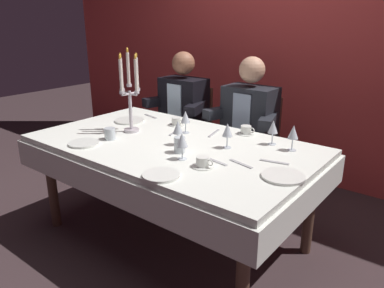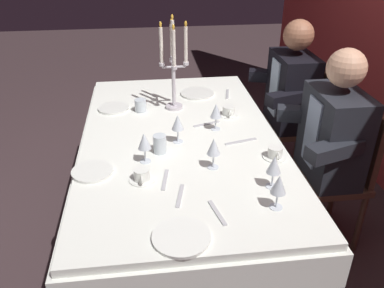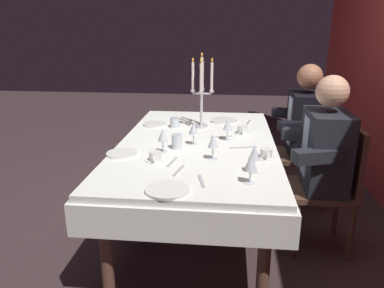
% 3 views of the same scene
% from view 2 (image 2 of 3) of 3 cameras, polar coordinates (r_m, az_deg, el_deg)
% --- Properties ---
extents(ground_plane, '(12.00, 12.00, 0.00)m').
position_cam_2_polar(ground_plane, '(2.70, -1.49, -12.81)').
color(ground_plane, '#392A2C').
extents(dining_table, '(1.94, 1.14, 0.74)m').
position_cam_2_polar(dining_table, '(2.33, -1.68, -1.38)').
color(dining_table, white).
rests_on(dining_table, ground_plane).
extents(candelabra, '(0.19, 0.19, 0.60)m').
position_cam_2_polar(candelabra, '(2.52, -2.59, 11.11)').
color(candelabra, silver).
rests_on(candelabra, dining_table).
extents(dinner_plate_0, '(0.23, 0.23, 0.01)m').
position_cam_2_polar(dinner_plate_0, '(1.57, -1.54, -13.18)').
color(dinner_plate_0, white).
rests_on(dinner_plate_0, dining_table).
extents(dinner_plate_1, '(0.20, 0.20, 0.01)m').
position_cam_2_polar(dinner_plate_1, '(2.65, -11.17, 5.08)').
color(dinner_plate_1, white).
rests_on(dinner_plate_1, dining_table).
extents(dinner_plate_2, '(0.24, 0.24, 0.01)m').
position_cam_2_polar(dinner_plate_2, '(2.84, 0.75, 7.26)').
color(dinner_plate_2, white).
rests_on(dinner_plate_2, dining_table).
extents(dinner_plate_3, '(0.20, 0.20, 0.01)m').
position_cam_2_polar(dinner_plate_3, '(2.00, -14.09, -3.82)').
color(dinner_plate_3, white).
rests_on(dinner_plate_3, dining_table).
extents(wine_glass_0, '(0.07, 0.07, 0.16)m').
position_cam_2_polar(wine_glass_0, '(2.30, 3.47, 4.68)').
color(wine_glass_0, silver).
rests_on(wine_glass_0, dining_table).
extents(wine_glass_1, '(0.07, 0.07, 0.16)m').
position_cam_2_polar(wine_glass_1, '(1.69, 12.33, -5.82)').
color(wine_glass_1, silver).
rests_on(wine_glass_1, dining_table).
extents(wine_glass_2, '(0.07, 0.07, 0.16)m').
position_cam_2_polar(wine_glass_2, '(2.16, -2.08, 3.03)').
color(wine_glass_2, silver).
rests_on(wine_glass_2, dining_table).
extents(wine_glass_3, '(0.07, 0.07, 0.16)m').
position_cam_2_polar(wine_glass_3, '(1.82, 11.68, -3.06)').
color(wine_glass_3, silver).
rests_on(wine_glass_3, dining_table).
extents(wine_glass_4, '(0.07, 0.07, 0.16)m').
position_cam_2_polar(wine_glass_4, '(1.98, -6.86, 0.29)').
color(wine_glass_4, silver).
rests_on(wine_glass_4, dining_table).
extents(wine_glass_5, '(0.07, 0.07, 0.16)m').
position_cam_2_polar(wine_glass_5, '(1.92, 3.12, -0.50)').
color(wine_glass_5, silver).
rests_on(wine_glass_5, dining_table).
extents(water_tumbler_0, '(0.07, 0.07, 0.10)m').
position_cam_2_polar(water_tumbler_0, '(2.09, -4.64, -0.00)').
color(water_tumbler_0, silver).
rests_on(water_tumbler_0, dining_table).
extents(water_tumbler_1, '(0.07, 0.07, 0.08)m').
position_cam_2_polar(water_tumbler_1, '(2.58, -7.38, 5.52)').
color(water_tumbler_1, silver).
rests_on(water_tumbler_1, dining_table).
extents(coffee_cup_0, '(0.13, 0.12, 0.06)m').
position_cam_2_polar(coffee_cup_0, '(2.09, 11.83, -1.28)').
color(coffee_cup_0, white).
rests_on(coffee_cup_0, dining_table).
extents(coffee_cup_1, '(0.13, 0.12, 0.06)m').
position_cam_2_polar(coffee_cup_1, '(2.52, 5.25, 4.67)').
color(coffee_cup_1, white).
rests_on(coffee_cup_1, dining_table).
extents(coffee_cup_2, '(0.13, 0.12, 0.06)m').
position_cam_2_polar(coffee_cup_2, '(1.89, -7.21, -4.51)').
color(coffee_cup_2, white).
rests_on(coffee_cup_2, dining_table).
extents(fork_0, '(0.07, 0.17, 0.01)m').
position_cam_2_polar(fork_0, '(2.40, 2.09, 2.89)').
color(fork_0, '#B7B7BC').
rests_on(fork_0, dining_table).
extents(spoon_1, '(0.17, 0.05, 0.01)m').
position_cam_2_polar(spoon_1, '(2.85, 5.10, 7.15)').
color(spoon_1, '#B7B7BC').
rests_on(spoon_1, dining_table).
extents(spoon_2, '(0.17, 0.06, 0.01)m').
position_cam_2_polar(spoon_2, '(1.69, 3.64, -9.80)').
color(spoon_2, '#B7B7BC').
rests_on(spoon_2, dining_table).
extents(spoon_3, '(0.17, 0.05, 0.01)m').
position_cam_2_polar(spoon_3, '(1.89, -3.88, -5.12)').
color(spoon_3, '#B7B7BC').
rests_on(spoon_3, dining_table).
extents(fork_4, '(0.17, 0.06, 0.01)m').
position_cam_2_polar(fork_4, '(1.78, -1.72, -7.42)').
color(fork_4, '#B7B7BC').
rests_on(fork_4, dining_table).
extents(knife_5, '(0.06, 0.19, 0.01)m').
position_cam_2_polar(knife_5, '(2.22, 7.01, 0.36)').
color(knife_5, '#B7B7BC').
rests_on(knife_5, dining_table).
extents(seated_diner_0, '(0.63, 0.48, 1.24)m').
position_cam_2_polar(seated_diner_0, '(3.02, 14.18, 7.54)').
color(seated_diner_0, brown).
rests_on(seated_diner_0, ground_plane).
extents(seated_diner_1, '(0.63, 0.48, 1.24)m').
position_cam_2_polar(seated_diner_1, '(2.43, 19.74, 1.24)').
color(seated_diner_1, brown).
rests_on(seated_diner_1, ground_plane).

